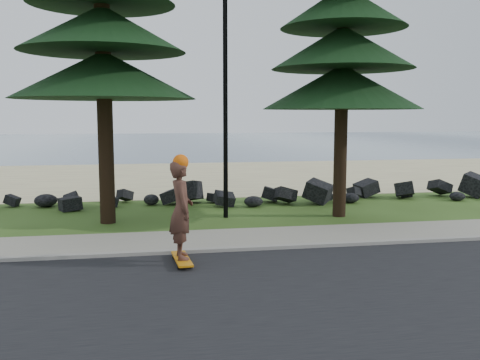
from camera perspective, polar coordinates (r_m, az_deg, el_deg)
The scene contains 9 objects.
ground at distance 13.33m, azimuth 0.57°, elevation -6.59°, with size 160.00×160.00×0.00m, color #2E4716.
road at distance 9.13m, azimuth 6.01°, elevation -13.00°, with size 160.00×7.00×0.02m, color black.
kerb at distance 12.47m, azimuth 1.35°, elevation -7.31°, with size 160.00×0.20×0.10m, color gray.
sidewalk at distance 13.52m, azimuth 0.41°, elevation -6.23°, with size 160.00×2.00×0.08m, color gray.
beach_sand at distance 27.52m, azimuth -5.10°, elevation 0.42°, with size 160.00×15.00×0.01m, color tan.
ocean at distance 63.86m, azimuth -8.06°, elevation 4.08°, with size 160.00×58.00×0.01m, color #344D65.
seawall_boulders at distance 18.76m, azimuth -2.64°, elevation -2.64°, with size 60.00×2.40×1.10m, color black, non-canonical shape.
lamp_post at distance 16.15m, azimuth -1.58°, elevation 10.55°, with size 0.25×0.14×8.14m.
skateboarder at distance 11.19m, azimuth -6.29°, elevation -3.21°, with size 0.55×1.25×2.30m.
Camera 1 is at (-2.43, -12.73, 3.12)m, focal length 40.00 mm.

